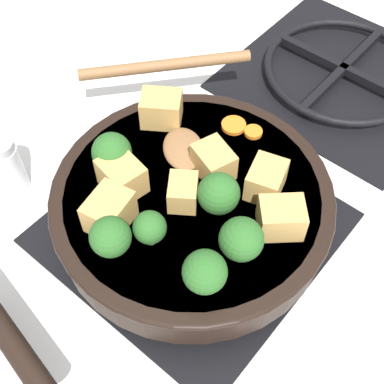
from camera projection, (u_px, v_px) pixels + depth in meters
The scene contains 21 objects.
ground_plane at pixel (192, 229), 0.67m from camera, with size 2.40×2.40×0.00m, color silver.
front_burner_grate at pixel (192, 223), 0.66m from camera, with size 0.31×0.31×0.03m.
rear_burner_grate at pixel (342, 73), 0.82m from camera, with size 0.31×0.31×0.03m.
skillet_pan at pixel (190, 204), 0.62m from camera, with size 0.33×0.43×0.05m.
wooden_spoon at pixel (172, 99), 0.68m from camera, with size 0.24×0.23×0.02m.
tofu_cube_center_large at pixel (122, 176), 0.59m from camera, with size 0.05×0.04×0.04m, color tan.
tofu_cube_near_handle at pixel (161, 109), 0.66m from camera, with size 0.05×0.04×0.04m, color tan.
tofu_cube_east_chunk at pixel (186, 194), 0.58m from camera, with size 0.04×0.03×0.03m, color tan.
tofu_cube_west_chunk at pixel (281, 218), 0.56m from camera, with size 0.05×0.04×0.04m, color tan.
tofu_cube_back_piece at pixel (216, 163), 0.61m from camera, with size 0.05×0.04×0.04m, color tan.
tofu_cube_front_piece at pixel (109, 212), 0.56m from camera, with size 0.05×0.04×0.04m, color tan.
tofu_cube_mid_small at pixel (266, 180), 0.59m from camera, with size 0.05×0.04×0.04m, color tan.
broccoli_floret_near_spoon at pixel (112, 152), 0.60m from camera, with size 0.05×0.05×0.05m.
broccoli_floret_center_top at pixel (110, 237), 0.54m from camera, with size 0.04×0.04×0.05m.
broccoli_floret_east_rim at pixel (219, 194), 0.57m from camera, with size 0.05×0.05×0.05m.
broccoli_floret_west_rim at pixel (241, 239), 0.53m from camera, with size 0.05×0.05×0.05m.
broccoli_floret_north_edge at pixel (150, 228), 0.55m from camera, with size 0.04×0.04×0.04m.
broccoli_floret_south_cluster at pixel (205, 272), 0.51m from camera, with size 0.04×0.04×0.05m.
carrot_slice_orange_thin at pixel (254, 132), 0.66m from camera, with size 0.02×0.02×0.01m, color orange.
carrot_slice_near_center at pixel (234, 125), 0.66m from camera, with size 0.03×0.03×0.01m, color orange.
salt_shaker at pixel (8, 167), 0.67m from camera, with size 0.04×0.04×0.09m.
Camera 1 is at (0.23, -0.28, 0.56)m, focal length 50.00 mm.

